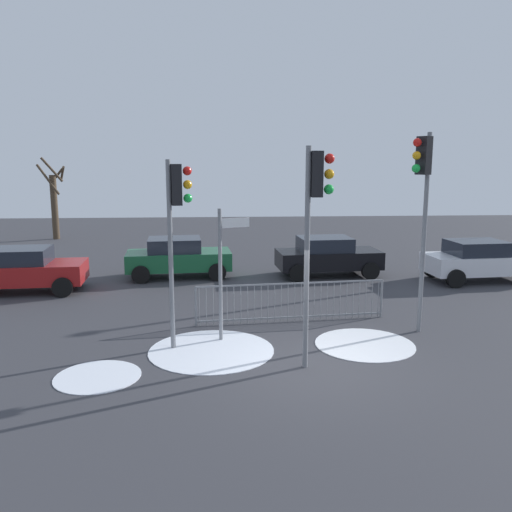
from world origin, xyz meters
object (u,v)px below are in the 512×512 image
Objects in this scene: car_green_trailing at (178,257)px; bare_tree_left at (54,202)px; direction_sign_post at (223,268)px; car_white_near at (479,260)px; traffic_light_rear_left at (176,212)px; traffic_light_rear_right at (315,208)px; car_red_mid at (23,269)px; car_black_far at (327,256)px; traffic_light_mid_left at (423,189)px.

bare_tree_left reaches higher than car_green_trailing.
direction_sign_post is 0.81× the size of car_white_near.
direction_sign_post is at bearing 103.76° from traffic_light_rear_left.
car_white_near is at bearing 11.99° from direction_sign_post.
traffic_light_rear_right is at bearing -64.81° from direction_sign_post.
car_red_mid is at bearing -77.68° from bare_tree_left.
traffic_light_rear_right is 9.38m from car_black_far.
traffic_light_rear_right reaches higher than car_red_mid.
direction_sign_post reaches higher than car_red_mid.
traffic_light_rear_right is 1.16× the size of car_red_mid.
car_white_near is (7.30, 7.57, -2.58)m from traffic_light_rear_right.
traffic_light_rear_right is at bearing 53.15° from traffic_light_rear_left.
traffic_light_rear_left is 12.16m from car_white_near.
traffic_light_rear_left reaches higher than car_black_far.
direction_sign_post is at bearing -123.86° from car_black_far.
traffic_light_rear_right is at bearing -59.92° from bare_tree_left.
traffic_light_mid_left is at bearing -51.39° from car_green_trailing.
traffic_light_rear_right is 11.18m from car_red_mid.
traffic_light_rear_left is at bearing -128.03° from car_black_far.
car_white_near is 5.38m from car_black_far.
traffic_light_rear_left is 1.10× the size of car_white_near.
traffic_light_rear_right is 1.16× the size of car_green_trailing.
car_black_far is at bearing 166.82° from traffic_light_rear_right.
car_white_near is 0.88× the size of bare_tree_left.
direction_sign_post is (-1.85, 1.83, -1.56)m from traffic_light_rear_right.
traffic_light_mid_left is 5.18m from direction_sign_post.
traffic_light_rear_right reaches higher than car_green_trailing.
traffic_light_rear_right reaches higher than traffic_light_rear_left.
car_green_trailing is at bearing -158.43° from traffic_light_rear_right.
traffic_light_mid_left is 1.08× the size of traffic_light_rear_right.
car_red_mid is (-4.87, -1.97, 0.00)m from car_green_trailing.
traffic_light_mid_left is 7.54m from car_white_near.
traffic_light_rear_right is at bearing -107.68° from car_black_far.
car_black_far is at bearing 40.52° from direction_sign_post.
car_black_far and car_green_trailing have the same top height.
traffic_light_mid_left is at bearing 124.91° from traffic_light_rear_right.
traffic_light_rear_left is at bearing -49.73° from car_red_mid.
car_red_mid is at bearing -174.47° from car_black_far.
car_black_far is (-0.92, 6.70, -2.85)m from traffic_light_mid_left.
bare_tree_left is (-18.33, 11.46, 1.29)m from car_white_near.
bare_tree_left is (-14.01, 16.96, -1.56)m from traffic_light_mid_left.
traffic_light_rear_left is 5.91m from traffic_light_mid_left.
bare_tree_left is at bearing -166.87° from traffic_light_rear_left.
car_white_near is at bearing 136.06° from traffic_light_rear_right.
car_red_mid is (-5.52, 5.58, -2.39)m from traffic_light_rear_left.
car_white_near is 1.00× the size of car_red_mid.
car_black_far is (3.91, 6.95, -1.01)m from direction_sign_post.
car_white_near is 10.90m from car_green_trailing.
car_black_far is at bearing 134.82° from traffic_light_rear_left.
traffic_light_rear_left reaches higher than car_red_mid.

